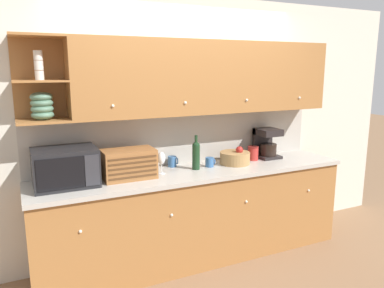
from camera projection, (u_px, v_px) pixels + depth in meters
name	position (u px, v px, depth m)	size (l,w,h in m)	color
ground_plane	(184.00, 244.00, 4.10)	(24.00, 24.00, 0.00)	#896647
wall_back	(182.00, 127.00, 3.87)	(5.51, 0.06, 2.60)	beige
counter_unit	(196.00, 214.00, 3.74)	(3.13, 0.64, 0.92)	#A36B38
backsplash_panel	(183.00, 138.00, 3.86)	(3.11, 0.01, 0.54)	#B7B2A8
upper_cabinets	(204.00, 78.00, 3.66)	(3.11, 0.35, 0.70)	#A36B38
microwave	(65.00, 167.00, 3.13)	(0.52, 0.40, 0.32)	black
bread_box	(129.00, 164.00, 3.35)	(0.47, 0.28, 0.26)	#996033
wine_glass	(161.00, 159.00, 3.49)	(0.07, 0.07, 0.21)	silver
mug_blue_second	(173.00, 161.00, 3.76)	(0.10, 0.08, 0.11)	#38669E
wine_bottle	(196.00, 154.00, 3.64)	(0.08, 0.08, 0.34)	#19381E
mug	(210.00, 162.00, 3.76)	(0.10, 0.08, 0.10)	#38669E
fruit_basket	(235.00, 158.00, 3.87)	(0.31, 0.31, 0.19)	#A87F4C
storage_canister	(253.00, 153.00, 4.03)	(0.12, 0.12, 0.15)	#B22D28
coffee_maker	(266.00, 143.00, 4.14)	(0.24, 0.25, 0.32)	black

